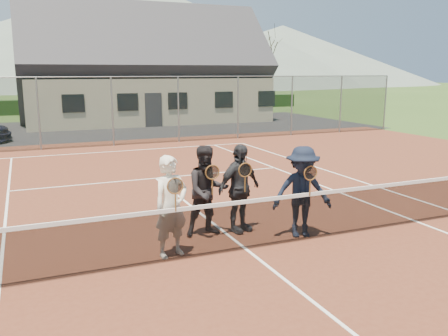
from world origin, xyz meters
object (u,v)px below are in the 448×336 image
Objects in this scene: player_c at (239,188)px; player_d at (302,192)px; tennis_net at (246,222)px; player_a at (171,206)px; player_b at (207,191)px; clubhouse at (144,60)px.

player_c is 1.00× the size of player_d.
tennis_net is 1.39m from player_d.
player_a is 1.25m from player_b.
player_d is at bearing -25.51° from player_b.
tennis_net is 6.49× the size of player_b.
player_c reaches higher than tennis_net.
player_a is 2.64m from player_d.
player_d is (-2.69, -23.75, -3.07)m from clubhouse.
player_a is at bearing 168.98° from tennis_net.
clubhouse is 23.51m from player_c.
clubhouse is (4.00, 24.00, 3.45)m from tennis_net.
tennis_net is at bearing -11.02° from player_a.
player_c is at bearing 72.70° from tennis_net.
clubhouse is 23.57m from player_b.
player_b is (-0.36, 1.04, 0.38)m from tennis_net.
player_c is at bearing -99.12° from clubhouse.
clubhouse is 8.67× the size of player_c.
tennis_net is 6.49× the size of player_d.
clubhouse is 8.67× the size of player_a.
clubhouse reaches higher than player_b.
player_a and player_d have the same top height.
tennis_net is at bearing -169.51° from player_d.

